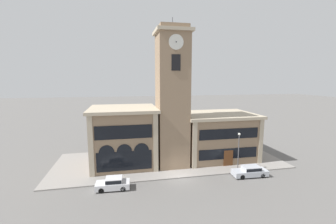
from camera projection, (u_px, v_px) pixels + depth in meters
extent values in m
plane|color=#605E5B|center=(180.00, 179.00, 30.55)|extent=(300.00, 300.00, 0.00)
cube|color=gray|center=(170.00, 160.00, 37.13)|extent=(36.33, 13.61, 0.15)
cube|color=#897056|center=(172.00, 102.00, 33.90)|extent=(4.52, 4.52, 19.96)
cube|color=tan|center=(172.00, 32.00, 32.41)|extent=(5.22, 5.22, 0.45)
cube|color=#897056|center=(172.00, 28.00, 32.34)|extent=(4.16, 4.16, 0.60)
cylinder|color=#4C4C51|center=(172.00, 22.00, 32.21)|extent=(0.10, 0.10, 1.20)
cylinder|color=silver|center=(176.00, 42.00, 30.43)|extent=(2.07, 0.10, 2.07)
cylinder|color=black|center=(176.00, 42.00, 30.36)|extent=(0.17, 0.04, 0.17)
cylinder|color=silver|center=(188.00, 45.00, 33.13)|extent=(0.10, 2.07, 2.07)
cylinder|color=black|center=(188.00, 45.00, 33.14)|extent=(0.04, 0.17, 0.17)
cube|color=black|center=(176.00, 62.00, 30.84)|extent=(1.26, 0.10, 2.20)
cube|color=#897056|center=(124.00, 137.00, 35.40)|extent=(9.53, 8.91, 8.63)
cube|color=tan|center=(123.00, 109.00, 34.74)|extent=(10.23, 9.61, 0.45)
cube|color=tan|center=(91.00, 148.00, 30.15)|extent=(0.70, 0.16, 8.63)
cube|color=tan|center=(156.00, 144.00, 31.90)|extent=(0.70, 0.16, 8.63)
cube|color=black|center=(124.00, 132.00, 30.77)|extent=(7.82, 0.10, 1.90)
cube|color=black|center=(125.00, 161.00, 31.37)|extent=(7.63, 0.10, 2.76)
cylinder|color=black|center=(107.00, 153.00, 30.69)|extent=(2.10, 0.06, 2.10)
cylinder|color=black|center=(124.00, 152.00, 31.16)|extent=(2.10, 0.06, 2.10)
cylinder|color=black|center=(142.00, 150.00, 31.63)|extent=(2.10, 0.06, 2.10)
cube|color=#897056|center=(217.00, 137.00, 38.61)|extent=(11.61, 8.91, 7.22)
cube|color=tan|center=(217.00, 115.00, 38.05)|extent=(12.31, 9.61, 0.45)
cube|color=tan|center=(195.00, 146.00, 33.16)|extent=(0.70, 0.16, 7.22)
cube|color=tan|center=(261.00, 142.00, 35.31)|extent=(0.70, 0.16, 7.22)
cube|color=black|center=(229.00, 134.00, 34.02)|extent=(9.52, 0.10, 1.59)
cube|color=#5B3319|center=(228.00, 158.00, 34.58)|extent=(1.50, 0.12, 2.60)
cube|color=black|center=(228.00, 154.00, 34.48)|extent=(9.52, 0.10, 1.62)
cube|color=silver|center=(113.00, 185.00, 27.54)|extent=(4.17, 2.01, 0.74)
cube|color=silver|center=(114.00, 180.00, 27.46)|extent=(2.04, 1.73, 0.58)
cube|color=black|center=(114.00, 180.00, 27.46)|extent=(1.96, 1.76, 0.43)
cylinder|color=black|center=(101.00, 191.00, 26.59)|extent=(0.67, 0.25, 0.66)
cylinder|color=black|center=(103.00, 184.00, 28.16)|extent=(0.67, 0.25, 0.66)
cylinder|color=black|center=(123.00, 189.00, 26.98)|extent=(0.67, 0.25, 0.66)
cylinder|color=black|center=(124.00, 183.00, 28.54)|extent=(0.67, 0.25, 0.66)
cube|color=#B2B7C1|center=(250.00, 172.00, 31.21)|extent=(4.88, 2.03, 0.74)
cube|color=#B2B7C1|center=(251.00, 168.00, 31.14)|extent=(2.38, 1.74, 0.53)
cube|color=black|center=(251.00, 168.00, 31.14)|extent=(2.29, 1.77, 0.40)
cylinder|color=black|center=(242.00, 177.00, 30.23)|extent=(0.68, 0.25, 0.67)
cylinder|color=black|center=(237.00, 172.00, 31.79)|extent=(0.68, 0.25, 0.67)
cylinder|color=black|center=(263.00, 176.00, 30.69)|extent=(0.68, 0.25, 0.67)
cylinder|color=black|center=(256.00, 171.00, 32.24)|extent=(0.68, 0.25, 0.67)
cylinder|color=#4C4C51|center=(238.00, 153.00, 32.42)|extent=(0.12, 0.12, 5.31)
sphere|color=silver|center=(239.00, 134.00, 32.01)|extent=(0.36, 0.36, 0.36)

